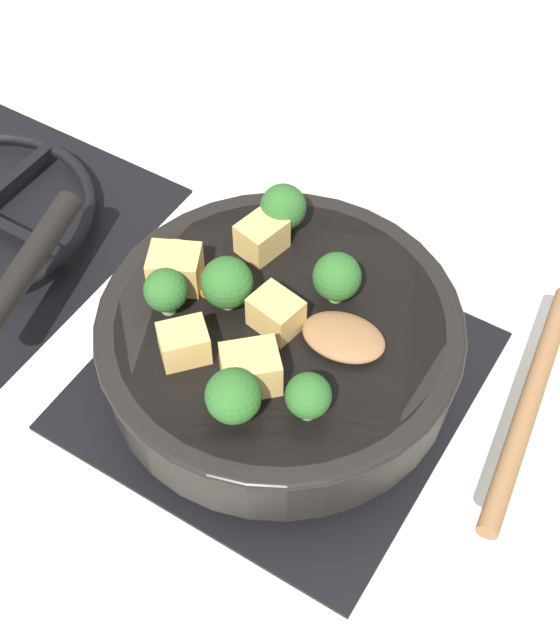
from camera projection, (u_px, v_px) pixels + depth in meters
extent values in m
plane|color=silver|center=(280.00, 381.00, 0.79)|extent=(2.40, 2.40, 0.00)
cube|color=black|center=(280.00, 378.00, 0.79)|extent=(0.31, 0.31, 0.01)
torus|color=black|center=(280.00, 368.00, 0.77)|extent=(0.24, 0.24, 0.01)
cube|color=black|center=(280.00, 368.00, 0.77)|extent=(0.01, 0.23, 0.01)
cube|color=black|center=(280.00, 368.00, 0.77)|extent=(0.23, 0.01, 0.01)
cylinder|color=black|center=(280.00, 343.00, 0.74)|extent=(0.30, 0.30, 0.06)
cylinder|color=brown|center=(280.00, 340.00, 0.74)|extent=(0.27, 0.27, 0.05)
torus|color=black|center=(280.00, 323.00, 0.72)|extent=(0.30, 0.30, 0.01)
cylinder|color=black|center=(27.00, 265.00, 0.77)|extent=(0.17, 0.06, 0.02)
ellipsoid|color=brown|center=(344.00, 337.00, 0.70)|extent=(0.06, 0.07, 0.01)
cylinder|color=brown|center=(530.00, 402.00, 0.66)|extent=(0.23, 0.05, 0.02)
cube|color=tan|center=(184.00, 343.00, 0.69)|extent=(0.05, 0.05, 0.03)
cube|color=tan|center=(262.00, 236.00, 0.76)|extent=(0.04, 0.04, 0.03)
cube|color=tan|center=(277.00, 314.00, 0.70)|extent=(0.04, 0.04, 0.03)
cube|color=tan|center=(175.00, 269.00, 0.73)|extent=(0.05, 0.05, 0.03)
cube|color=tan|center=(251.00, 369.00, 0.67)|extent=(0.05, 0.05, 0.03)
cylinder|color=#709956|center=(168.00, 306.00, 0.72)|extent=(0.01, 0.01, 0.01)
sphere|color=#285B23|center=(166.00, 290.00, 0.71)|extent=(0.04, 0.04, 0.04)
cylinder|color=#709956|center=(308.00, 410.00, 0.66)|extent=(0.01, 0.01, 0.01)
sphere|color=#285B23|center=(308.00, 396.00, 0.65)|extent=(0.03, 0.03, 0.03)
cylinder|color=#709956|center=(228.00, 300.00, 0.73)|extent=(0.01, 0.01, 0.01)
sphere|color=#285B23|center=(227.00, 283.00, 0.71)|extent=(0.04, 0.04, 0.04)
cylinder|color=#709956|center=(283.00, 224.00, 0.78)|extent=(0.01, 0.01, 0.01)
sphere|color=#285B23|center=(283.00, 207.00, 0.76)|extent=(0.04, 0.04, 0.04)
cylinder|color=#709956|center=(336.00, 293.00, 0.73)|extent=(0.01, 0.01, 0.01)
sphere|color=#285B23|center=(337.00, 277.00, 0.71)|extent=(0.04, 0.04, 0.04)
cylinder|color=#709956|center=(235.00, 412.00, 0.66)|extent=(0.01, 0.01, 0.01)
sphere|color=#285B23|center=(233.00, 396.00, 0.64)|extent=(0.04, 0.04, 0.04)
cylinder|color=orange|center=(174.00, 254.00, 0.76)|extent=(0.03, 0.03, 0.01)
cylinder|color=orange|center=(210.00, 288.00, 0.74)|extent=(0.03, 0.03, 0.01)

